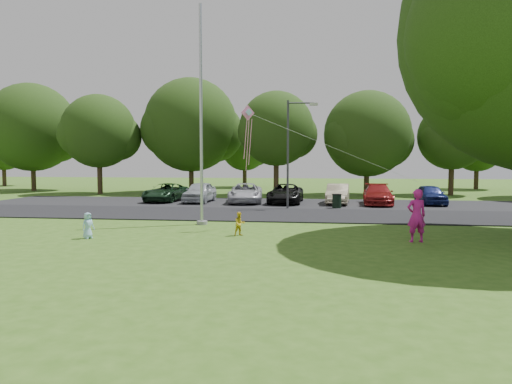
# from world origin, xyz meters

# --- Properties ---
(ground) EXTENTS (120.00, 120.00, 0.00)m
(ground) POSITION_xyz_m (0.00, 0.00, 0.00)
(ground) COLOR #335C18
(ground) RESTS_ON ground
(park_road) EXTENTS (60.00, 6.00, 0.06)m
(park_road) POSITION_xyz_m (0.00, 9.00, 0.03)
(park_road) COLOR black
(park_road) RESTS_ON ground
(parking_strip) EXTENTS (42.00, 7.00, 0.06)m
(parking_strip) POSITION_xyz_m (0.00, 15.50, 0.03)
(parking_strip) COLOR black
(parking_strip) RESTS_ON ground
(flagpole) EXTENTS (0.50, 0.50, 10.00)m
(flagpole) POSITION_xyz_m (-3.50, 5.00, 4.17)
(flagpole) COLOR #B7BABF
(flagpole) RESTS_ON ground
(street_lamp) EXTENTS (1.84, 0.34, 6.55)m
(street_lamp) POSITION_xyz_m (0.30, 12.07, 3.93)
(street_lamp) COLOR #3F3F44
(street_lamp) RESTS_ON ground
(trash_can) EXTENTS (0.58, 0.58, 0.92)m
(trash_can) POSITION_xyz_m (3.02, 12.63, 0.46)
(trash_can) COLOR black
(trash_can) RESTS_ON ground
(tree_row) EXTENTS (64.35, 11.94, 10.88)m
(tree_row) POSITION_xyz_m (1.59, 24.23, 5.71)
(tree_row) COLOR #332316
(tree_row) RESTS_ON ground
(horizon_trees) EXTENTS (77.46, 7.20, 7.02)m
(horizon_trees) POSITION_xyz_m (4.06, 33.88, 4.30)
(horizon_trees) COLOR #332316
(horizon_trees) RESTS_ON ground
(parked_cars) EXTENTS (20.10, 5.17, 1.41)m
(parked_cars) POSITION_xyz_m (-0.72, 15.43, 0.72)
(parked_cars) COLOR black
(parked_cars) RESTS_ON ground
(woman) EXTENTS (0.79, 0.60, 1.94)m
(woman) POSITION_xyz_m (5.35, 1.54, 0.97)
(woman) COLOR #C81A8A
(woman) RESTS_ON ground
(child_yellow) EXTENTS (0.58, 0.55, 0.94)m
(child_yellow) POSITION_xyz_m (-1.24, 2.10, 0.47)
(child_yellow) COLOR gold
(child_yellow) RESTS_ON ground
(child_blue) EXTENTS (0.52, 0.58, 1.00)m
(child_blue) POSITION_xyz_m (-6.86, 0.72, 0.50)
(child_blue) COLOR #99CEEB
(child_blue) RESTS_ON ground
(kite) EXTENTS (6.78, 2.54, 3.11)m
(kite) POSITION_xyz_m (-1.01, 3.74, 4.51)
(kite) COLOR pink
(kite) RESTS_ON ground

